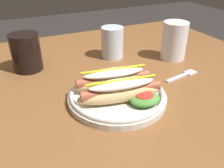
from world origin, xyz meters
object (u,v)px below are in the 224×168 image
(hot_dog_plate, at_px, (118,91))
(water_cup, at_px, (112,43))
(fork, at_px, (183,75))
(soda_cup, at_px, (26,52))
(extra_cup, at_px, (174,41))

(hot_dog_plate, distance_m, water_cup, 0.28)
(hot_dog_plate, height_order, fork, hot_dog_plate)
(hot_dog_plate, height_order, soda_cup, soda_cup)
(water_cup, distance_m, extra_cup, 0.21)
(fork, xyz_separation_m, soda_cup, (-0.41, 0.25, 0.06))
(hot_dog_plate, xyz_separation_m, water_cup, (0.11, 0.26, 0.03))
(fork, bearing_deg, extra_cup, 57.24)
(soda_cup, height_order, extra_cup, extra_cup)
(hot_dog_plate, relative_size, fork, 2.03)
(fork, relative_size, water_cup, 1.14)
(hot_dog_plate, bearing_deg, fork, 7.70)
(fork, height_order, water_cup, water_cup)
(extra_cup, bearing_deg, fork, -113.40)
(fork, bearing_deg, water_cup, 111.07)
(fork, relative_size, soda_cup, 1.06)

